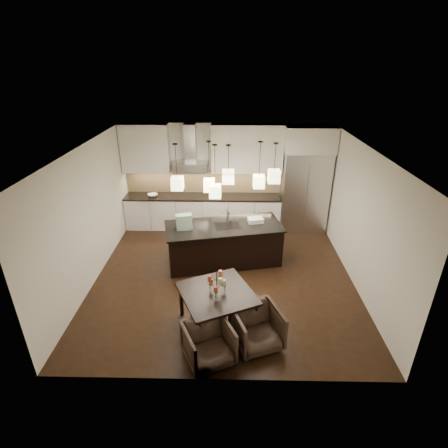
{
  "coord_description": "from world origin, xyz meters",
  "views": [
    {
      "loc": [
        0.13,
        -6.43,
        4.33
      ],
      "look_at": [
        0.0,
        0.2,
        1.15
      ],
      "focal_mm": 28.0,
      "sensor_mm": 36.0,
      "label": 1
    }
  ],
  "objects_px": {
    "dining_table": "(217,308)",
    "armchair_left": "(209,344)",
    "armchair_right": "(257,328)",
    "island_body": "(224,244)",
    "refrigerator": "(304,192)"
  },
  "relations": [
    {
      "from": "island_body",
      "to": "dining_table",
      "type": "height_order",
      "value": "island_body"
    },
    {
      "from": "island_body",
      "to": "armchair_right",
      "type": "height_order",
      "value": "island_body"
    },
    {
      "from": "island_body",
      "to": "dining_table",
      "type": "relative_size",
      "value": 2.16
    },
    {
      "from": "refrigerator",
      "to": "armchair_right",
      "type": "bearing_deg",
      "value": -109.02
    },
    {
      "from": "dining_table",
      "to": "armchair_right",
      "type": "height_order",
      "value": "dining_table"
    },
    {
      "from": "dining_table",
      "to": "armchair_left",
      "type": "distance_m",
      "value": 0.82
    },
    {
      "from": "armchair_left",
      "to": "dining_table",
      "type": "bearing_deg",
      "value": 57.69
    },
    {
      "from": "island_body",
      "to": "armchair_right",
      "type": "relative_size",
      "value": 3.32
    },
    {
      "from": "refrigerator",
      "to": "dining_table",
      "type": "xyz_separation_m",
      "value": [
        -2.19,
        -3.94,
        -0.73
      ]
    },
    {
      "from": "dining_table",
      "to": "armchair_left",
      "type": "bearing_deg",
      "value": -121.47
    },
    {
      "from": "dining_table",
      "to": "armchair_right",
      "type": "xyz_separation_m",
      "value": [
        0.67,
        -0.46,
        -0.0
      ]
    },
    {
      "from": "dining_table",
      "to": "armchair_right",
      "type": "relative_size",
      "value": 1.54
    },
    {
      "from": "dining_table",
      "to": "island_body",
      "type": "bearing_deg",
      "value": 63.71
    },
    {
      "from": "refrigerator",
      "to": "island_body",
      "type": "height_order",
      "value": "refrigerator"
    },
    {
      "from": "refrigerator",
      "to": "armchair_left",
      "type": "relative_size",
      "value": 2.99
    }
  ]
}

